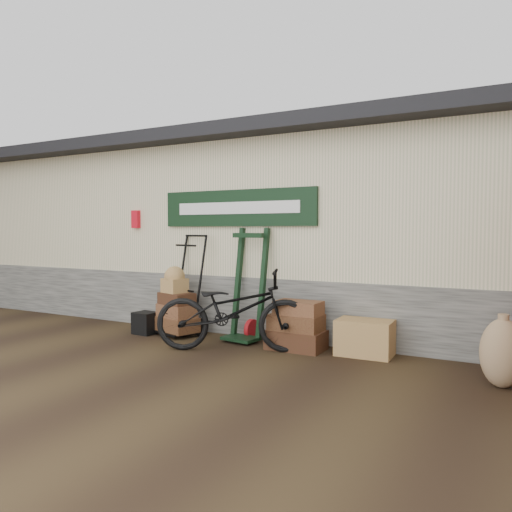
{
  "coord_description": "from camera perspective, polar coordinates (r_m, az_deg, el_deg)",
  "views": [
    {
      "loc": [
        3.56,
        -5.54,
        1.62
      ],
      "look_at": [
        0.06,
        0.9,
        1.23
      ],
      "focal_mm": 35.0,
      "sensor_mm": 36.0,
      "label": 1
    }
  ],
  "objects": [
    {
      "name": "ground",
      "position": [
        6.78,
        -4.19,
        -10.82
      ],
      "size": [
        80.0,
        80.0,
        0.0
      ],
      "primitive_type": "plane",
      "color": "black",
      "rests_on": "ground"
    },
    {
      "name": "station_building",
      "position": [
        9.01,
        5.2,
        2.96
      ],
      "size": [
        14.4,
        4.1,
        3.2
      ],
      "color": "#4C4C47",
      "rests_on": "ground"
    },
    {
      "name": "porter_trolley",
      "position": [
        7.81,
        -8.0,
        -3.13
      ],
      "size": [
        0.93,
        0.8,
        1.58
      ],
      "primitive_type": null,
      "rotation": [
        0.0,
        0.0,
        -0.3
      ],
      "color": "black",
      "rests_on": "ground"
    },
    {
      "name": "green_barrow",
      "position": [
        7.29,
        -0.93,
        -3.28
      ],
      "size": [
        0.66,
        0.58,
        1.64
      ],
      "primitive_type": null,
      "rotation": [
        0.0,
        0.0,
        -0.14
      ],
      "color": "black",
      "rests_on": "ground"
    },
    {
      "name": "suitcase_stack",
      "position": [
        6.83,
        4.62,
        -7.84
      ],
      "size": [
        0.76,
        0.48,
        0.67
      ],
      "primitive_type": null,
      "rotation": [
        0.0,
        0.0,
        -0.01
      ],
      "color": "#3B2513",
      "rests_on": "ground"
    },
    {
      "name": "wicker_hamper",
      "position": [
        6.66,
        12.33,
        -9.1
      ],
      "size": [
        0.72,
        0.48,
        0.46
      ],
      "primitive_type": "cube",
      "rotation": [
        0.0,
        0.0,
        0.03
      ],
      "color": "olive",
      "rests_on": "ground"
    },
    {
      "name": "black_trunk",
      "position": [
        8.02,
        -12.51,
        -7.48
      ],
      "size": [
        0.36,
        0.32,
        0.34
      ],
      "primitive_type": "cube",
      "rotation": [
        0.0,
        0.0,
        -0.08
      ],
      "color": "black",
      "rests_on": "ground"
    },
    {
      "name": "bicycle",
      "position": [
        6.68,
        -2.59,
        -5.72
      ],
      "size": [
        1.5,
        2.21,
        1.22
      ],
      "primitive_type": "imported",
      "rotation": [
        0.0,
        0.0,
        1.98
      ],
      "color": "black",
      "rests_on": "ground"
    },
    {
      "name": "burlap_sack_left",
      "position": [
        5.78,
        26.35,
        -9.92
      ],
      "size": [
        0.53,
        0.48,
        0.72
      ],
      "primitive_type": "ellipsoid",
      "rotation": [
        0.0,
        0.0,
        0.27
      ],
      "color": "#8C694B",
      "rests_on": "ground"
    }
  ]
}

